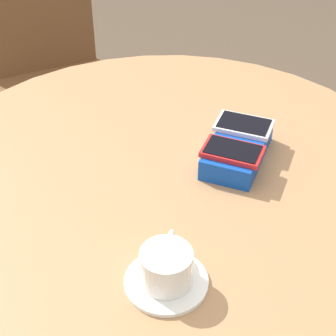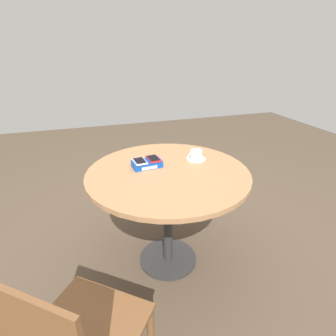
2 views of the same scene
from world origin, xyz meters
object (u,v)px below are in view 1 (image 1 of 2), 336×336
phone_box (237,150)px  phone_white (244,125)px  round_table (168,217)px  chair_near_window (53,80)px  saucer (166,282)px  phone_red (233,151)px  coffee_cup (166,265)px

phone_box → phone_white: size_ratio=1.64×
round_table → phone_box: bearing=138.8°
phone_box → chair_near_window: size_ratio=0.22×
round_table → saucer: saucer is taller
phone_red → coffee_cup: 0.32m
round_table → saucer: 0.30m
phone_white → phone_red: 0.10m
phone_white → chair_near_window: 1.04m
phone_red → chair_near_window: bearing=-122.2°
round_table → phone_white: 0.25m
phone_red → chair_near_window: size_ratio=0.14×
phone_red → phone_box: bearing=-172.3°
phone_red → coffee_cup: (0.32, 0.01, -0.01)m
phone_red → round_table: bearing=-57.4°
phone_red → saucer: size_ratio=0.90×
round_table → saucer: bearing=26.1°
phone_white → phone_red: same height
chair_near_window → round_table: bearing=51.2°
round_table → coffee_cup: coffee_cup is taller
phone_box → phone_white: (-0.05, -0.01, 0.03)m
saucer → coffee_cup: size_ratio=1.20×
phone_box → round_table: bearing=-41.2°
round_table → phone_white: phone_white is taller
phone_red → chair_near_window: chair_near_window is taller
chair_near_window → phone_white: bearing=62.2°
round_table → coffee_cup: bearing=26.1°
phone_box → phone_red: size_ratio=1.64×
phone_box → chair_near_window: bearing=-120.1°
phone_red → coffee_cup: bearing=2.4°
phone_red → saucer: phone_red is taller
phone_white → chair_near_window: (-0.46, -0.87, -0.34)m
phone_box → phone_red: bearing=7.7°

